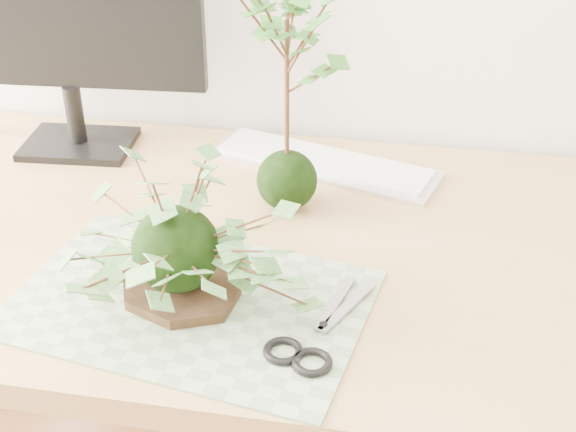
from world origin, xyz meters
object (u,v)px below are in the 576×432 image
object	(u,v)px
keyboard	(323,163)
monitor	(62,14)
maple_kokedama	(287,37)
desk	(253,286)
ivy_kokedama	(173,213)

from	to	relation	value
keyboard	monitor	size ratio (longest dim) A/B	0.87
maple_kokedama	keyboard	xyz separation A→B (m)	(0.04, 0.14, -0.27)
desk	monitor	xyz separation A→B (m)	(-0.37, 0.24, 0.33)
desk	keyboard	xyz separation A→B (m)	(0.07, 0.24, 0.10)
maple_kokedama	keyboard	size ratio (longest dim) A/B	0.95
desk	keyboard	distance (m)	0.27
maple_kokedama	keyboard	distance (m)	0.30
keyboard	monitor	xyz separation A→B (m)	(-0.44, 0.00, 0.23)
ivy_kokedama	maple_kokedama	bearing A→B (deg)	69.19
ivy_kokedama	keyboard	world-z (taller)	ivy_kokedama
desk	monitor	bearing A→B (deg)	146.66
desk	maple_kokedama	world-z (taller)	maple_kokedama
maple_kokedama	monitor	xyz separation A→B (m)	(-0.40, 0.14, -0.03)
monitor	desk	bearing A→B (deg)	-37.62
monitor	ivy_kokedama	bearing A→B (deg)	-56.78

